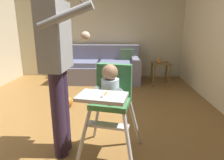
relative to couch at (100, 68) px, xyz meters
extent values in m
cube|color=olive|center=(-0.04, -2.41, -0.38)|extent=(5.88, 7.40, 0.10)
cube|color=beige|center=(-0.04, 0.52, 1.02)|extent=(5.08, 0.06, 2.70)
cube|color=slate|center=(-0.01, -0.06, -0.13)|extent=(1.95, 0.84, 0.40)
cube|color=slate|center=(-0.01, 0.27, 0.30)|extent=(1.95, 0.22, 0.46)
cube|color=slate|center=(-0.89, -0.06, 0.17)|extent=(0.20, 0.84, 0.20)
cube|color=slate|center=(0.88, -0.06, 0.17)|extent=(0.20, 0.84, 0.20)
cube|color=slate|center=(-0.43, -0.11, 0.12)|extent=(0.76, 0.60, 0.11)
cube|color=slate|center=(0.41, -0.11, 0.12)|extent=(0.76, 0.60, 0.11)
cube|color=#4C6B47|center=(0.67, 0.14, 0.27)|extent=(0.35, 0.13, 0.34)
cylinder|color=silver|center=(0.15, -3.05, -0.05)|extent=(0.19, 0.14, 0.57)
cylinder|color=silver|center=(0.58, -3.14, -0.05)|extent=(0.14, 0.19, 0.57)
cylinder|color=silver|center=(0.23, -2.62, -0.05)|extent=(0.14, 0.19, 0.57)
cylinder|color=silver|center=(0.67, -2.70, -0.05)|extent=(0.19, 0.14, 0.57)
cube|color=#407F48|center=(0.41, -2.88, 0.25)|extent=(0.42, 0.42, 0.05)
cube|color=#407F48|center=(0.44, -2.73, 0.45)|extent=(0.37, 0.14, 0.33)
cube|color=silver|center=(0.35, -3.16, 0.42)|extent=(0.44, 0.33, 0.03)
cube|color=silver|center=(0.39, -2.98, 0.06)|extent=(0.41, 0.18, 0.02)
cylinder|color=silver|center=(0.40, -2.90, 0.39)|extent=(0.20, 0.20, 0.22)
sphere|color=#997051|center=(0.40, -2.91, 0.57)|extent=(0.15, 0.15, 0.15)
cylinder|color=silver|center=(0.29, -2.91, 0.40)|extent=(0.07, 0.15, 0.10)
cylinder|color=silver|center=(0.50, -2.96, 0.40)|extent=(0.07, 0.15, 0.10)
cylinder|color=#C67A23|center=(0.37, -3.16, 0.44)|extent=(0.04, 0.13, 0.01)
cube|color=white|center=(0.35, -3.22, 0.45)|extent=(0.02, 0.03, 0.02)
cylinder|color=#34243B|center=(-0.11, -2.91, 0.12)|extent=(0.14, 0.14, 0.91)
cylinder|color=#34243B|center=(-0.11, -2.79, 0.12)|extent=(0.14, 0.14, 0.91)
cube|color=#969596|center=(-0.11, -2.85, 0.89)|extent=(0.22, 0.41, 0.62)
cylinder|color=#969596|center=(0.05, -3.04, 1.06)|extent=(0.48, 0.10, 0.23)
sphere|color=beige|center=(0.21, -3.05, 0.90)|extent=(0.08, 0.08, 0.08)
cylinder|color=#969596|center=(-0.10, -2.61, 0.89)|extent=(0.07, 0.07, 0.56)
sphere|color=orange|center=(-0.37, -1.64, -0.24)|extent=(0.17, 0.17, 0.17)
cube|color=brown|center=(1.42, -0.32, 0.18)|extent=(0.40, 0.40, 0.02)
cylinder|color=brown|center=(1.25, -0.49, -0.08)|extent=(0.04, 0.04, 0.50)
cylinder|color=brown|center=(1.59, -0.49, -0.08)|extent=(0.04, 0.04, 0.50)
cylinder|color=brown|center=(1.25, -0.15, -0.08)|extent=(0.04, 0.04, 0.50)
cylinder|color=brown|center=(1.59, -0.15, -0.08)|extent=(0.04, 0.04, 0.50)
cylinder|color=orange|center=(1.38, -0.32, 0.24)|extent=(0.07, 0.07, 0.10)
camera|label=1|loc=(0.49, -4.67, 0.98)|focal=31.28mm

